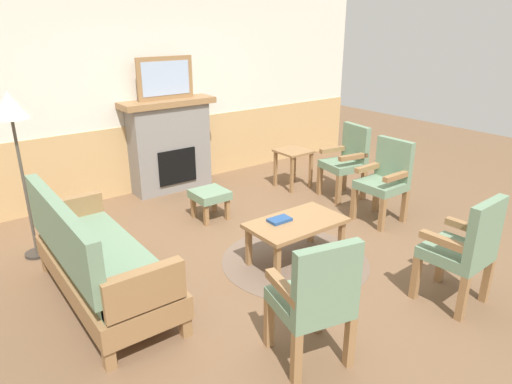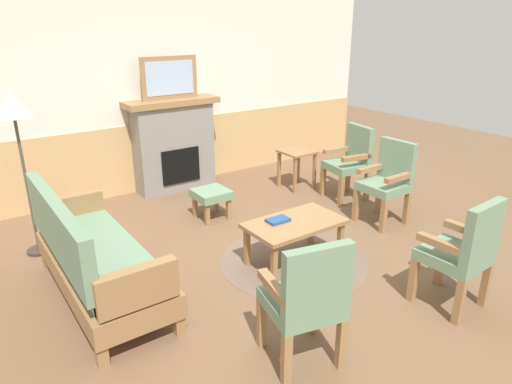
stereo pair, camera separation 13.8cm
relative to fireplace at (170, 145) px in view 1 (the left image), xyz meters
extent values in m
plane|color=brown|center=(0.00, -2.35, -0.65)|extent=(14.00, 14.00, 0.00)
cube|color=silver|center=(0.00, 0.25, 0.70)|extent=(7.20, 0.12, 2.70)
cube|color=tan|center=(0.00, 0.18, -0.18)|extent=(7.20, 0.02, 0.95)
cube|color=gray|center=(0.00, 0.00, -0.05)|extent=(1.10, 0.36, 1.20)
cube|color=black|center=(0.00, -0.19, -0.27)|extent=(0.56, 0.02, 0.48)
cube|color=olive|center=(0.00, 0.00, 0.59)|extent=(1.30, 0.44, 0.08)
cube|color=olive|center=(0.00, 0.00, 0.91)|extent=(0.80, 0.03, 0.56)
cube|color=#9EB2D1|center=(0.00, -0.02, 0.91)|extent=(0.68, 0.01, 0.44)
cube|color=olive|center=(-1.44, -3.01, -0.57)|extent=(0.08, 0.08, 0.16)
cube|color=olive|center=(-1.44, -1.33, -0.57)|extent=(0.08, 0.08, 0.16)
cube|color=olive|center=(-2.04, -3.01, -0.57)|extent=(0.08, 0.08, 0.16)
cube|color=olive|center=(-2.04, -1.33, -0.57)|extent=(0.08, 0.08, 0.16)
cube|color=olive|center=(-1.74, -2.17, -0.39)|extent=(0.70, 1.80, 0.20)
cube|color=gray|center=(-1.74, -2.17, -0.23)|extent=(0.60, 1.70, 0.12)
cube|color=gray|center=(-2.04, -2.17, 0.08)|extent=(0.10, 1.70, 0.50)
cube|color=olive|center=(-1.74, -3.02, -0.12)|extent=(0.60, 0.10, 0.30)
cube|color=olive|center=(-1.74, -1.32, -0.12)|extent=(0.60, 0.10, 0.30)
cube|color=olive|center=(-0.41, -2.87, -0.45)|extent=(0.05, 0.05, 0.40)
cube|color=olive|center=(0.43, -2.87, -0.45)|extent=(0.05, 0.05, 0.40)
cube|color=olive|center=(-0.41, -2.43, -0.45)|extent=(0.05, 0.05, 0.40)
cube|color=olive|center=(0.43, -2.43, -0.45)|extent=(0.05, 0.05, 0.40)
cube|color=olive|center=(0.01, -2.65, -0.23)|extent=(0.96, 0.56, 0.04)
cylinder|color=brown|center=(0.01, -2.65, -0.65)|extent=(1.49, 1.49, 0.01)
cube|color=navy|center=(-0.13, -2.55, -0.20)|extent=(0.23, 0.14, 0.03)
cube|color=olive|center=(-0.27, -1.37, -0.52)|extent=(0.05, 0.05, 0.26)
cube|color=olive|center=(0.03, -1.37, -0.52)|extent=(0.05, 0.05, 0.26)
cube|color=olive|center=(-0.27, -1.07, -0.52)|extent=(0.05, 0.05, 0.26)
cube|color=olive|center=(0.03, -1.07, -0.52)|extent=(0.05, 0.05, 0.26)
cube|color=gray|center=(-0.12, -1.22, -0.34)|extent=(0.40, 0.40, 0.10)
cube|color=olive|center=(1.46, -1.85, -0.45)|extent=(0.07, 0.07, 0.40)
cube|color=olive|center=(1.53, -1.43, -0.45)|extent=(0.07, 0.07, 0.40)
cube|color=olive|center=(1.88, -1.91, -0.45)|extent=(0.07, 0.07, 0.40)
cube|color=olive|center=(1.94, -1.50, -0.45)|extent=(0.07, 0.07, 0.40)
cube|color=gray|center=(1.70, -1.67, -0.20)|extent=(0.55, 0.55, 0.10)
cube|color=gray|center=(1.90, -1.70, 0.09)|extent=(0.15, 0.49, 0.48)
cube|color=olive|center=(1.67, -1.88, -0.03)|extent=(0.45, 0.14, 0.06)
cube|color=olive|center=(1.74, -1.47, -0.03)|extent=(0.45, 0.14, 0.06)
cube|color=olive|center=(1.27, -2.71, -0.45)|extent=(0.06, 0.06, 0.40)
cube|color=olive|center=(1.27, -2.29, -0.45)|extent=(0.06, 0.06, 0.40)
cube|color=olive|center=(1.69, -2.71, -0.45)|extent=(0.06, 0.06, 0.40)
cube|color=olive|center=(1.69, -2.29, -0.45)|extent=(0.06, 0.06, 0.40)
cube|color=gray|center=(1.48, -2.50, -0.20)|extent=(0.48, 0.48, 0.10)
cube|color=gray|center=(1.68, -2.50, 0.09)|extent=(0.08, 0.48, 0.48)
cube|color=olive|center=(1.48, -2.70, -0.03)|extent=(0.44, 0.07, 0.06)
cube|color=olive|center=(1.48, -2.29, -0.03)|extent=(0.44, 0.07, 0.06)
cube|color=olive|center=(-1.00, -3.49, -0.45)|extent=(0.07, 0.07, 0.40)
cube|color=olive|center=(-0.59, -3.58, -0.45)|extent=(0.07, 0.07, 0.40)
cube|color=olive|center=(-1.10, -3.90, -0.45)|extent=(0.07, 0.07, 0.40)
cube|color=olive|center=(-0.69, -3.99, -0.45)|extent=(0.07, 0.07, 0.40)
cube|color=gray|center=(-0.85, -3.74, -0.20)|extent=(0.58, 0.58, 0.10)
cube|color=gray|center=(-0.89, -3.94, 0.09)|extent=(0.49, 0.19, 0.48)
cube|color=olive|center=(-1.05, -3.69, -0.03)|extent=(0.17, 0.44, 0.06)
cube|color=olive|center=(-0.65, -3.79, -0.03)|extent=(0.17, 0.44, 0.06)
cube|color=olive|center=(0.41, -3.76, -0.45)|extent=(0.06, 0.06, 0.40)
cube|color=olive|center=(0.83, -3.74, -0.45)|extent=(0.06, 0.06, 0.40)
cube|color=olive|center=(0.43, -4.18, -0.45)|extent=(0.06, 0.06, 0.40)
cube|color=olive|center=(0.85, -4.16, -0.45)|extent=(0.06, 0.06, 0.40)
cube|color=gray|center=(0.63, -3.96, -0.20)|extent=(0.50, 0.50, 0.10)
cube|color=gray|center=(0.64, -4.16, 0.09)|extent=(0.48, 0.10, 0.48)
cube|color=olive|center=(0.42, -3.97, -0.03)|extent=(0.09, 0.44, 0.06)
cube|color=olive|center=(0.83, -3.95, -0.03)|extent=(0.09, 0.44, 0.06)
cube|color=olive|center=(1.26, -0.80, -0.39)|extent=(0.04, 0.04, 0.52)
cube|color=olive|center=(1.62, -0.80, -0.39)|extent=(0.04, 0.04, 0.52)
cube|color=olive|center=(1.26, -1.16, -0.39)|extent=(0.04, 0.04, 0.52)
cube|color=olive|center=(1.62, -1.16, -0.39)|extent=(0.04, 0.04, 0.52)
cube|color=olive|center=(1.44, -0.98, -0.12)|extent=(0.44, 0.44, 0.03)
cylinder|color=#332D28|center=(-2.05, -0.94, -0.64)|extent=(0.24, 0.24, 0.03)
cylinder|color=#4C473D|center=(-2.05, -0.94, 0.08)|extent=(0.03, 0.03, 1.40)
cone|color=beige|center=(-2.05, -0.94, 0.90)|extent=(0.36, 0.36, 0.25)
camera|label=1|loc=(-2.77, -5.68, 1.64)|focal=32.15mm
camera|label=2|loc=(-2.66, -5.76, 1.64)|focal=32.15mm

